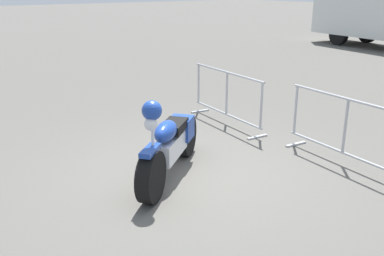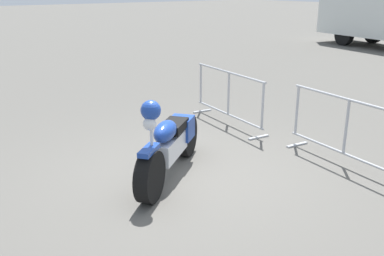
% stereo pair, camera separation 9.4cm
% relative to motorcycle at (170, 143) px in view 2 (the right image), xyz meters
% --- Properties ---
extents(ground_plane, '(120.00, 120.00, 0.00)m').
position_rel_motorcycle_xyz_m(ground_plane, '(0.16, 0.30, -0.50)').
color(ground_plane, '#54514C').
extents(motorcycle, '(1.56, 1.98, 1.32)m').
position_rel_motorcycle_xyz_m(motorcycle, '(0.00, 0.00, 0.00)').
color(motorcycle, black).
rests_on(motorcycle, ground).
extents(crowd_barrier_near, '(2.21, 0.70, 1.07)m').
position_rel_motorcycle_xyz_m(crowd_barrier_near, '(-1.33, 2.33, 0.05)').
color(crowd_barrier_near, '#9EA0A5').
rests_on(crowd_barrier_near, ground).
extents(crowd_barrier_far, '(2.21, 0.70, 1.07)m').
position_rel_motorcycle_xyz_m(crowd_barrier_far, '(1.33, 2.33, 0.05)').
color(crowd_barrier_far, '#9EA0A5').
rests_on(crowd_barrier_far, ground).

